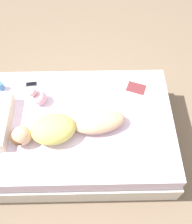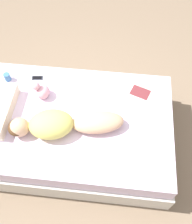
{
  "view_description": "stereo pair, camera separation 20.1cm",
  "coord_description": "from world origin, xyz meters",
  "px_view_note": "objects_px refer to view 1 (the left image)",
  "views": [
    {
      "loc": [
        -1.5,
        -0.23,
        3.04
      ],
      "look_at": [
        0.08,
        -0.26,
        0.57
      ],
      "focal_mm": 42.0,
      "sensor_mm": 36.0,
      "label": 1
    },
    {
      "loc": [
        -1.5,
        -0.43,
        3.04
      ],
      "look_at": [
        0.08,
        -0.26,
        0.57
      ],
      "focal_mm": 42.0,
      "sensor_mm": 36.0,
      "label": 2
    }
  ],
  "objects_px": {
    "person": "(63,128)",
    "coffee_mug": "(0,86)",
    "open_magazine": "(134,96)",
    "cell_phone": "(31,84)"
  },
  "relations": [
    {
      "from": "open_magazine",
      "to": "coffee_mug",
      "type": "height_order",
      "value": "coffee_mug"
    },
    {
      "from": "person",
      "to": "open_magazine",
      "type": "relative_size",
      "value": 2.19
    },
    {
      "from": "person",
      "to": "coffee_mug",
      "type": "xyz_separation_m",
      "value": [
        0.62,
        0.79,
        -0.05
      ]
    },
    {
      "from": "open_magazine",
      "to": "coffee_mug",
      "type": "bearing_deg",
      "value": 105.45
    },
    {
      "from": "cell_phone",
      "to": "person",
      "type": "bearing_deg",
      "value": -154.08
    },
    {
      "from": "person",
      "to": "cell_phone",
      "type": "relative_size",
      "value": 8.71
    },
    {
      "from": "coffee_mug",
      "to": "open_magazine",
      "type": "bearing_deg",
      "value": -95.04
    },
    {
      "from": "open_magazine",
      "to": "cell_phone",
      "type": "relative_size",
      "value": 3.97
    },
    {
      "from": "person",
      "to": "open_magazine",
      "type": "height_order",
      "value": "person"
    },
    {
      "from": "person",
      "to": "cell_phone",
      "type": "bearing_deg",
      "value": 21.5
    }
  ]
}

